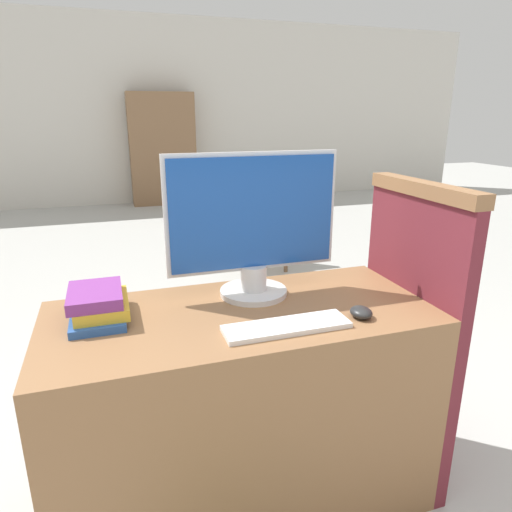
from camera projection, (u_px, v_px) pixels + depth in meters
name	position (u px, v px, depth m)	size (l,w,h in m)	color
wall_back	(127.00, 112.00, 6.99)	(12.00, 0.06, 2.80)	beige
desk	(242.00, 408.00, 1.63)	(1.28, 0.59, 0.76)	#8C603D
carrel_divider	(409.00, 330.00, 1.75)	(0.07, 0.56, 1.16)	maroon
monitor	(253.00, 226.00, 1.59)	(0.61, 0.24, 0.51)	silver
keyboard	(287.00, 326.00, 1.39)	(0.39, 0.11, 0.02)	white
mouse	(361.00, 312.00, 1.47)	(0.07, 0.08, 0.04)	#262626
book_stack	(98.00, 305.00, 1.45)	(0.18, 0.27, 0.10)	#285199
far_chair	(256.00, 212.00, 4.22)	(0.44, 0.44, 0.95)	brown
bookshelf_far	(163.00, 150.00, 7.08)	(1.00, 0.32, 1.70)	#846042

